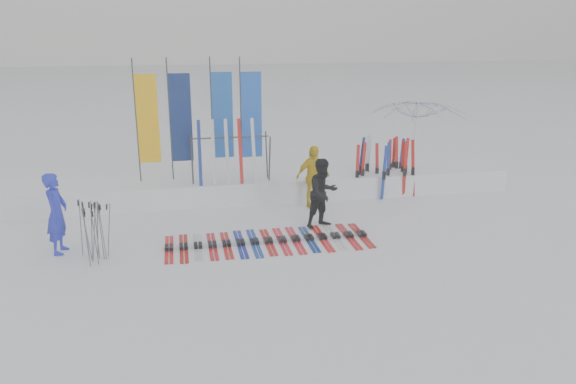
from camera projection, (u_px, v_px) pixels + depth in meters
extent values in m
plane|color=white|center=(294.00, 262.00, 11.28)|extent=(120.00, 120.00, 0.00)
cube|color=white|center=(260.00, 186.00, 15.52)|extent=(14.00, 1.60, 0.60)
imported|color=#212CC5|center=(57.00, 213.00, 11.55)|extent=(0.50, 0.68, 1.72)
imported|color=black|center=(323.00, 193.00, 13.08)|extent=(0.98, 0.89, 1.64)
imported|color=yellow|center=(313.00, 177.00, 14.52)|extent=(1.02, 0.62, 1.63)
imported|color=white|center=(416.00, 141.00, 16.55)|extent=(3.29, 3.34, 2.57)
cube|color=red|center=(169.00, 248.00, 11.91)|extent=(0.17, 1.57, 0.07)
cube|color=#AF190E|center=(184.00, 247.00, 11.97)|extent=(0.17, 1.65, 0.07)
cube|color=silver|center=(198.00, 246.00, 12.02)|extent=(0.17, 1.56, 0.07)
cube|color=red|center=(212.00, 245.00, 12.08)|extent=(0.17, 1.58, 0.07)
cube|color=red|center=(227.00, 244.00, 12.14)|extent=(0.17, 1.57, 0.07)
cube|color=#152496|center=(241.00, 243.00, 12.19)|extent=(0.17, 1.66, 0.07)
cube|color=#153995|center=(255.00, 242.00, 12.25)|extent=(0.17, 1.70, 0.07)
cube|color=#B8130E|center=(268.00, 241.00, 12.31)|extent=(0.17, 1.59, 0.07)
cube|color=red|center=(282.00, 240.00, 12.36)|extent=(0.17, 1.65, 0.07)
cube|color=red|center=(296.00, 239.00, 12.42)|extent=(0.17, 1.67, 0.07)
cube|color=navy|center=(309.00, 238.00, 12.48)|extent=(0.17, 1.59, 0.07)
cube|color=red|center=(322.00, 237.00, 12.53)|extent=(0.17, 1.65, 0.07)
cube|color=silver|center=(335.00, 236.00, 12.59)|extent=(0.17, 1.61, 0.07)
cube|color=red|center=(348.00, 235.00, 12.65)|extent=(0.17, 1.65, 0.07)
cube|color=#AD100D|center=(361.00, 234.00, 12.70)|extent=(0.17, 1.57, 0.07)
cylinder|color=#595B60|center=(81.00, 228.00, 11.41)|extent=(0.06, 0.03, 1.24)
cylinder|color=#595B60|center=(85.00, 230.00, 11.29)|extent=(0.05, 0.06, 1.24)
cylinder|color=#595B60|center=(109.00, 230.00, 11.40)|extent=(0.16, 0.06, 1.15)
cylinder|color=#595B60|center=(102.00, 231.00, 11.28)|extent=(0.10, 0.16, 1.19)
cylinder|color=#595B60|center=(98.00, 230.00, 11.27)|extent=(0.12, 0.04, 1.24)
cylinder|color=#595B60|center=(94.00, 232.00, 11.19)|extent=(0.16, 0.14, 1.22)
cylinder|color=#595B60|center=(95.00, 238.00, 11.03)|extent=(0.07, 0.06, 1.14)
cylinder|color=#595B60|center=(97.00, 231.00, 11.30)|extent=(0.02, 0.05, 1.20)
cylinder|color=#595B60|center=(87.00, 238.00, 10.96)|extent=(0.06, 0.09, 1.16)
cylinder|color=#595B60|center=(92.00, 230.00, 11.28)|extent=(0.11, 0.04, 1.24)
cylinder|color=#595B60|center=(87.00, 235.00, 11.16)|extent=(0.10, 0.10, 1.15)
cylinder|color=#595B60|center=(101.00, 233.00, 11.22)|extent=(0.03, 0.12, 1.17)
cylinder|color=#383A3F|center=(136.00, 121.00, 14.45)|extent=(0.04, 0.04, 3.20)
cube|color=#FEB70D|center=(148.00, 119.00, 14.49)|extent=(0.55, 0.03, 2.30)
cylinder|color=#383A3F|center=(170.00, 120.00, 14.63)|extent=(0.04, 0.04, 3.20)
cube|color=navy|center=(181.00, 118.00, 14.67)|extent=(0.55, 0.03, 2.30)
cylinder|color=#383A3F|center=(212.00, 118.00, 15.02)|extent=(0.04, 0.04, 3.20)
cube|color=blue|center=(223.00, 115.00, 15.06)|extent=(0.55, 0.03, 2.30)
cylinder|color=#383A3F|center=(241.00, 117.00, 15.08)|extent=(0.04, 0.04, 3.20)
cube|color=blue|center=(252.00, 115.00, 15.12)|extent=(0.55, 0.03, 2.30)
cylinder|color=#383A3F|center=(192.00, 162.00, 14.31)|extent=(0.04, 0.30, 1.23)
cylinder|color=#383A3F|center=(192.00, 158.00, 14.78)|extent=(0.04, 0.30, 1.23)
cylinder|color=#383A3F|center=(270.00, 159.00, 14.68)|extent=(0.04, 0.30, 1.23)
cylinder|color=#383A3F|center=(267.00, 155.00, 15.15)|extent=(0.04, 0.30, 1.23)
cylinder|color=#383A3F|center=(230.00, 137.00, 14.57)|extent=(2.00, 0.04, 0.04)
cube|color=red|center=(363.00, 170.00, 15.39)|extent=(0.09, 0.03, 1.53)
cube|color=red|center=(357.00, 172.00, 15.22)|extent=(0.09, 0.03, 1.51)
cube|color=red|center=(405.00, 169.00, 15.30)|extent=(0.09, 0.03, 1.61)
cube|color=navy|center=(401.00, 164.00, 16.20)|extent=(0.09, 0.04, 1.47)
cube|color=red|center=(393.00, 163.00, 16.30)|extent=(0.09, 0.04, 1.47)
cube|color=navy|center=(384.00, 173.00, 15.11)|extent=(0.09, 0.04, 1.52)
cube|color=red|center=(377.00, 169.00, 15.63)|extent=(0.09, 0.03, 1.46)
cube|color=navy|center=(388.00, 169.00, 15.44)|extent=(0.09, 0.03, 1.53)
cube|color=red|center=(397.00, 163.00, 16.20)|extent=(0.09, 0.04, 1.53)
cube|color=red|center=(390.00, 165.00, 16.07)|extent=(0.09, 0.04, 1.47)
cube|color=red|center=(406.00, 166.00, 15.65)|extent=(0.09, 0.04, 1.60)
cube|color=silver|center=(368.00, 166.00, 15.85)|extent=(0.09, 0.04, 1.51)
cube|color=silver|center=(367.00, 164.00, 15.72)|extent=(0.09, 0.04, 1.67)
cube|color=navy|center=(360.00, 167.00, 15.45)|extent=(0.09, 0.04, 1.66)
cube|color=red|center=(403.00, 167.00, 15.82)|extent=(0.09, 0.05, 1.47)
cube|color=red|center=(413.00, 168.00, 15.42)|extent=(0.09, 0.04, 1.60)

